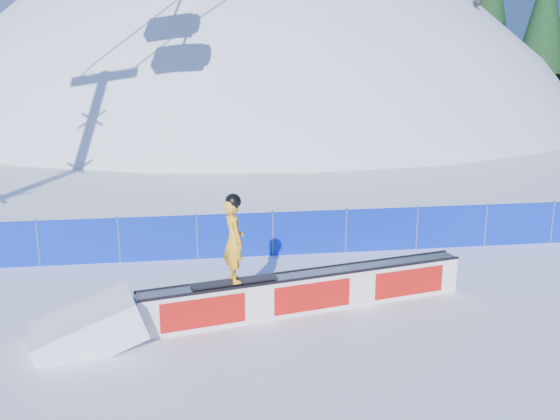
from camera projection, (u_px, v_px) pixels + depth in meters
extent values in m
plane|color=white|center=(445.00, 319.00, 12.83)|extent=(160.00, 160.00, 0.00)
sphere|color=white|center=(253.00, 309.00, 57.61)|extent=(64.00, 64.00, 64.00)
cylinder|color=black|center=(469.00, 10.00, 52.99)|extent=(0.50, 0.50, 1.40)
cylinder|color=black|center=(477.00, 9.00, 51.32)|extent=(0.50, 0.50, 1.40)
cylinder|color=black|center=(496.00, 26.00, 51.81)|extent=(0.50, 0.50, 1.40)
cylinder|color=black|center=(528.00, 52.00, 50.89)|extent=(0.50, 0.50, 1.40)
cylinder|color=black|center=(546.00, 74.00, 51.24)|extent=(0.50, 0.50, 1.40)
cone|color=black|center=(552.00, 11.00, 49.99)|extent=(3.85, 3.85, 8.76)
cylinder|color=black|center=(525.00, 77.00, 55.93)|extent=(0.50, 0.50, 1.40)
cone|color=black|center=(531.00, 13.00, 54.53)|extent=(4.37, 4.37, 9.93)
cube|color=#0624BB|center=(382.00, 230.00, 16.99)|extent=(22.00, 0.03, 1.20)
cylinder|color=#434F79|center=(38.00, 242.00, 15.76)|extent=(0.05, 0.05, 1.30)
cylinder|color=#434F79|center=(119.00, 238.00, 16.03)|extent=(0.05, 0.05, 1.30)
cylinder|color=#434F79|center=(197.00, 235.00, 16.30)|extent=(0.05, 0.05, 1.30)
cylinder|color=#434F79|center=(273.00, 232.00, 16.57)|extent=(0.05, 0.05, 1.30)
cylinder|color=#434F79|center=(346.00, 229.00, 16.84)|extent=(0.05, 0.05, 1.30)
cylinder|color=#434F79|center=(417.00, 226.00, 17.12)|extent=(0.05, 0.05, 1.30)
cylinder|color=#434F79|center=(486.00, 224.00, 17.39)|extent=(0.05, 0.05, 1.30)
cylinder|color=#434F79|center=(552.00, 221.00, 17.66)|extent=(0.05, 0.05, 1.30)
cube|color=white|center=(308.00, 293.00, 13.13)|extent=(7.07, 1.99, 0.80)
cube|color=gray|center=(308.00, 274.00, 13.02)|extent=(7.00, 2.00, 0.04)
cube|color=black|center=(313.00, 277.00, 12.81)|extent=(6.98, 1.58, 0.05)
cube|color=black|center=(304.00, 270.00, 13.23)|extent=(6.98, 1.58, 0.05)
cube|color=red|center=(313.00, 297.00, 12.92)|extent=(6.62, 1.50, 0.60)
cube|color=red|center=(304.00, 289.00, 13.34)|extent=(6.62, 1.50, 0.60)
cube|color=black|center=(235.00, 281.00, 12.46)|extent=(1.77, 0.69, 0.03)
imported|color=#FFA91F|center=(234.00, 240.00, 12.24)|extent=(0.54, 0.69, 1.69)
sphere|color=black|center=(233.00, 202.00, 12.05)|extent=(0.32, 0.32, 0.32)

